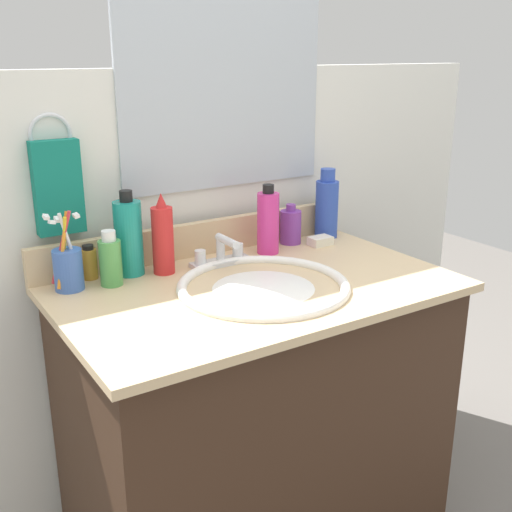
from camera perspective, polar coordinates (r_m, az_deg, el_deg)
vanity_cabinet at (r=1.67m, az=0.03°, el=-16.15°), size 0.88×0.52×0.80m
countertop at (r=1.48m, az=0.04°, el=-2.95°), size 0.92×0.57×0.02m
backsplash at (r=1.68m, az=-4.97°, el=1.64°), size 0.92×0.02×0.09m
back_wall at (r=1.81m, az=-5.71°, el=-4.35°), size 2.02×0.04×1.30m
mirror_panel at (r=1.70m, az=-2.91°, el=15.72°), size 0.60×0.01×0.56m
towel_ring at (r=1.53m, az=-18.22°, el=10.46°), size 0.10×0.01×0.10m
hand_towel at (r=1.53m, az=-17.60°, el=5.96°), size 0.11×0.04×0.22m
sink_basin at (r=1.46m, az=0.56°, el=-4.06°), size 0.40×0.40×0.11m
faucet at (r=1.60m, az=-3.25°, el=0.10°), size 0.16×0.10×0.08m
bottle_toner_green at (r=1.49m, az=-13.11°, el=-0.43°), size 0.05×0.05×0.13m
bottle_mouthwash_teal at (r=1.54m, az=-11.53°, el=1.69°), size 0.07×0.07×0.21m
bottle_spray_red at (r=1.54m, az=-8.49°, el=1.61°), size 0.05×0.05×0.20m
bottle_cream_purple at (r=1.78m, az=3.17°, el=2.72°), size 0.06×0.06×0.11m
bottle_shampoo_blue at (r=1.84m, az=6.46°, el=4.50°), size 0.07×0.07×0.20m
bottle_soap_pink at (r=1.68m, az=1.11°, el=3.10°), size 0.06×0.06×0.19m
bottle_oil_amber at (r=1.55m, az=-14.95°, el=-0.61°), size 0.04×0.04×0.08m
cup_blue_plastic at (r=1.49m, az=-16.76°, el=-0.97°), size 0.08×0.08×0.19m
soap_bar at (r=1.78m, az=5.88°, el=1.38°), size 0.06×0.04×0.02m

